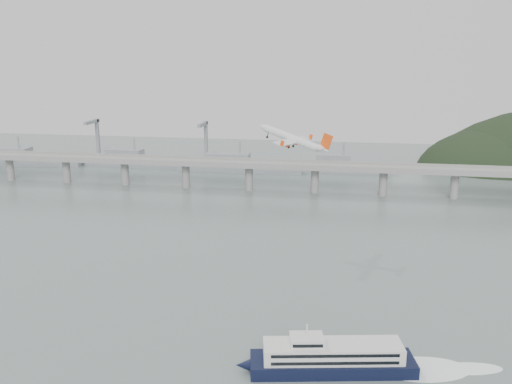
# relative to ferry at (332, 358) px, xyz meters

# --- Properties ---
(ground) EXTENTS (900.00, 900.00, 0.00)m
(ground) POSITION_rel_ferry_xyz_m (-40.85, 35.95, -4.54)
(ground) COLOR slate
(ground) RESTS_ON ground
(bridge) EXTENTS (800.00, 22.00, 23.90)m
(bridge) POSITION_rel_ferry_xyz_m (-42.01, 235.95, 13.11)
(bridge) COLOR gray
(bridge) RESTS_ON ground
(distant_fleet) EXTENTS (453.00, 60.90, 40.00)m
(distant_fleet) POSITION_rel_ferry_xyz_m (-196.21, 301.03, 1.68)
(distant_fleet) COLOR gray
(distant_fleet) RESTS_ON ground
(ferry) EXTENTS (88.14, 27.31, 16.73)m
(ferry) POSITION_rel_ferry_xyz_m (0.00, 0.00, 0.00)
(ferry) COLOR black
(ferry) RESTS_ON ground
(airliner) EXTENTS (41.26, 38.29, 14.89)m
(airliner) POSITION_rel_ferry_xyz_m (-25.80, 117.77, 53.70)
(airliner) COLOR silver
(airliner) RESTS_ON ground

